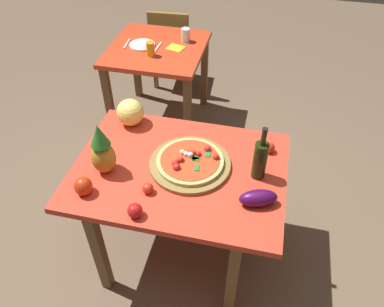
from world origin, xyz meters
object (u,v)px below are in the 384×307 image
(tomato_by_bottle, at_px, (269,148))
(pizza_board, at_px, (190,164))
(tomato_beside_pepper, at_px, (135,211))
(dinner_plate, at_px, (142,45))
(fork_utensil, at_px, (127,44))
(dining_chair, at_px, (171,44))
(drinking_glass_water, at_px, (186,35))
(melon, at_px, (130,112))
(napkin_folded, at_px, (176,48))
(background_table, at_px, (158,60))
(bell_pepper, at_px, (83,186))
(wine_bottle, at_px, (260,159))
(knife_utensil, at_px, (158,47))
(tomato_near_board, at_px, (148,188))
(pineapple_left, at_px, (102,151))
(display_table, at_px, (180,180))
(eggplant, at_px, (258,198))
(pizza, at_px, (190,160))
(drinking_glass_juice, at_px, (150,49))

(tomato_by_bottle, bearing_deg, pizza_board, -152.62)
(tomato_beside_pepper, relative_size, dinner_plate, 0.35)
(tomato_beside_pepper, height_order, fork_utensil, tomato_beside_pepper)
(dining_chair, distance_m, drinking_glass_water, 0.65)
(melon, height_order, napkin_folded, melon)
(background_table, bearing_deg, bell_pepper, -86.21)
(wine_bottle, xyz_separation_m, dinner_plate, (-1.12, 1.33, -0.12))
(tomato_beside_pepper, bearing_deg, drinking_glass_water, 96.21)
(wine_bottle, relative_size, tomato_by_bottle, 5.24)
(tomato_by_bottle, bearing_deg, tomato_beside_pepper, -134.21)
(tomato_beside_pepper, distance_m, knife_utensil, 1.79)
(tomato_near_board, bearing_deg, pineapple_left, 159.61)
(background_table, xyz_separation_m, tomato_near_board, (0.44, -1.59, 0.16))
(pizza_board, height_order, dinner_plate, pizza_board)
(tomato_beside_pepper, xyz_separation_m, napkin_folded, (-0.26, 1.77, -0.04))
(pizza_board, relative_size, tomato_near_board, 7.66)
(pizza_board, xyz_separation_m, pineapple_left, (-0.45, -0.14, 0.13))
(pizza_board, bearing_deg, melon, 146.97)
(pizza_board, bearing_deg, bell_pepper, -147.07)
(bell_pepper, xyz_separation_m, dinner_plate, (-0.24, 1.66, -0.04))
(display_table, xyz_separation_m, background_table, (-0.55, 1.38, -0.03))
(wine_bottle, xyz_separation_m, napkin_folded, (-0.83, 1.35, -0.12))
(wine_bottle, bearing_deg, dining_chair, 117.98)
(wine_bottle, bearing_deg, eggplant, -84.50)
(fork_utensil, distance_m, napkin_folded, 0.43)
(dining_chair, relative_size, wine_bottle, 2.54)
(background_table, xyz_separation_m, eggplant, (1.01, -1.54, 0.17))
(tomato_near_board, bearing_deg, knife_utensil, 105.02)
(pineapple_left, bearing_deg, pizza, 17.30)
(pineapple_left, bearing_deg, drinking_glass_juice, 96.76)
(pineapple_left, xyz_separation_m, fork_utensil, (-0.42, 1.48, -0.14))
(tomato_by_bottle, bearing_deg, knife_utensil, 132.60)
(wine_bottle, xyz_separation_m, drinking_glass_water, (-0.78, 1.50, -0.07))
(display_table, relative_size, pizza, 3.15)
(display_table, relative_size, dinner_plate, 5.47)
(dining_chair, xyz_separation_m, drinking_glass_juice, (0.05, -0.79, 0.35))
(pizza_board, xyz_separation_m, fork_utensil, (-0.88, 1.34, -0.01))
(dining_chair, xyz_separation_m, tomato_beside_pepper, (0.48, -2.39, 0.33))
(background_table, relative_size, wine_bottle, 2.46)
(pizza, relative_size, wine_bottle, 1.14)
(pineapple_left, height_order, eggplant, pineapple_left)
(wine_bottle, bearing_deg, fork_utensil, 133.49)
(pizza, xyz_separation_m, dinner_plate, (-0.74, 1.34, -0.03))
(tomato_by_bottle, bearing_deg, display_table, -152.25)
(background_table, distance_m, pineapple_left, 1.52)
(fork_utensil, relative_size, napkin_folded, 1.29)
(eggplant, bearing_deg, pizza, 153.98)
(pizza, distance_m, tomato_near_board, 0.30)
(display_table, bearing_deg, pizza_board, 30.59)
(dinner_plate, bearing_deg, dining_chair, 83.86)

